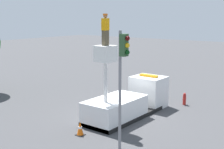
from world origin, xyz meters
TOP-DOWN VIEW (x-y plane):
  - ground_plane at (0.00, 0.00)m, footprint 120.00×120.00m
  - bucket_truck at (0.50, 0.00)m, footprint 6.83×2.25m
  - worker at (-1.83, 0.00)m, footprint 0.40×0.26m
  - traffic_light_pole at (-4.01, -2.74)m, footprint 0.34×0.57m
  - fire_hydrant at (4.89, -1.82)m, footprint 0.47×0.23m
  - traffic_cone_rear at (-3.87, 0.11)m, footprint 0.43×0.43m

SIDE VIEW (x-z plane):
  - ground_plane at x=0.00m, z-range 0.00..0.00m
  - traffic_cone_rear at x=-3.87m, z-range -0.02..0.76m
  - fire_hydrant at x=4.89m, z-range -0.01..0.86m
  - bucket_truck at x=0.50m, z-range -1.43..3.21m
  - traffic_light_pole at x=-4.01m, z-range 1.16..6.81m
  - worker at x=-1.83m, z-range 4.65..6.40m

